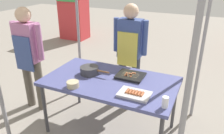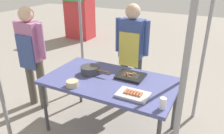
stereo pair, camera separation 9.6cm
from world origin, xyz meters
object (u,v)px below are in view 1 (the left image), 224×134
Objects in this scene: drink_cup_near_edge at (165,102)px; vendor_woman at (130,48)px; cooking_wok at (90,70)px; condiment_bowl at (73,84)px; neighbor_stall_left at (74,11)px; tray_grilled_sausages at (134,94)px; customer_nearby at (29,52)px; stall_table at (110,84)px; tray_meat_skewers at (130,76)px.

vendor_woman is (-0.77, 1.06, 0.11)m from drink_cup_near_edge.
cooking_wok is 0.38m from condiment_bowl.
neighbor_stall_left reaches higher than vendor_woman.
tray_grilled_sausages is 1.71m from customer_nearby.
customer_nearby is (-0.98, -0.02, 0.10)m from cooking_wok.
stall_table is 1.31m from customer_nearby.
drink_cup_near_edge is at bearing -9.39° from customer_nearby.
customer_nearby is (-1.26, -0.73, -0.02)m from vendor_woman.
vendor_woman is (0.28, 0.71, 0.12)m from cooking_wok.
tray_meat_skewers is at bearing -47.36° from neighbor_stall_left.
tray_grilled_sausages is 1.08m from vendor_woman.
condiment_bowl is at bearing 75.82° from vendor_woman.
tray_grilled_sausages is 0.71m from condiment_bowl.
condiment_bowl is at bearing -56.41° from neighbor_stall_left.
neighbor_stall_left is at bearing 123.59° from condiment_bowl.
tray_meat_skewers is at bearing 14.83° from cooking_wok.
drink_cup_near_edge is 0.07× the size of customer_nearby.
tray_meat_skewers is (0.20, 0.18, 0.07)m from stall_table.
drink_cup_near_edge is 1.32m from vendor_woman.
stall_table is at bearing -1.03° from customer_nearby.
cooking_wok is 2.79× the size of condiment_bowl.
customer_nearby reaches higher than tray_grilled_sausages.
neighbor_stall_left is (-3.06, 3.32, 0.06)m from tray_meat_skewers.
drink_cup_near_edge reaches higher than tray_grilled_sausages.
drink_cup_near_edge is (0.34, -0.08, 0.04)m from tray_grilled_sausages.
tray_grilled_sausages reaches higher than stall_table.
customer_nearby reaches higher than condiment_bowl.
tray_meat_skewers is 2.94× the size of drink_cup_near_edge.
neighbor_stall_left is (-2.83, 2.75, -0.09)m from vendor_woman.
condiment_bowl is 1.05m from customer_nearby.
neighbor_stall_left is (-3.60, 3.81, 0.02)m from drink_cup_near_edge.
condiment_bowl is 4.61m from neighbor_stall_left.
customer_nearby is (-0.98, 0.36, 0.12)m from condiment_bowl.
stall_table is 4.04× the size of cooking_wok.
stall_table is 0.46m from tray_grilled_sausages.
vendor_woman is 0.95× the size of neighbor_stall_left.
vendor_woman is at bearing -44.17° from neighbor_stall_left.
neighbor_stall_left is (-1.57, 3.47, -0.07)m from customer_nearby.
cooking_wok is 0.24× the size of neighbor_stall_left.
customer_nearby is at bearing 170.61° from drink_cup_near_edge.
tray_meat_skewers is at bearing 5.88° from customer_nearby.
vendor_woman is (0.28, 1.09, 0.14)m from condiment_bowl.
vendor_woman reaches higher than condiment_bowl.
drink_cup_near_edge is (1.05, 0.03, 0.02)m from condiment_bowl.
neighbor_stall_left is (-2.86, 3.50, 0.13)m from stall_table.
stall_table is 1.04× the size of customer_nearby.
customer_nearby reaches higher than cooking_wok.
condiment_bowl is at bearing -178.43° from drink_cup_near_edge.
neighbor_stall_left is at bearing 129.29° from stall_table.
stall_table is 1.03× the size of vendor_woman.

